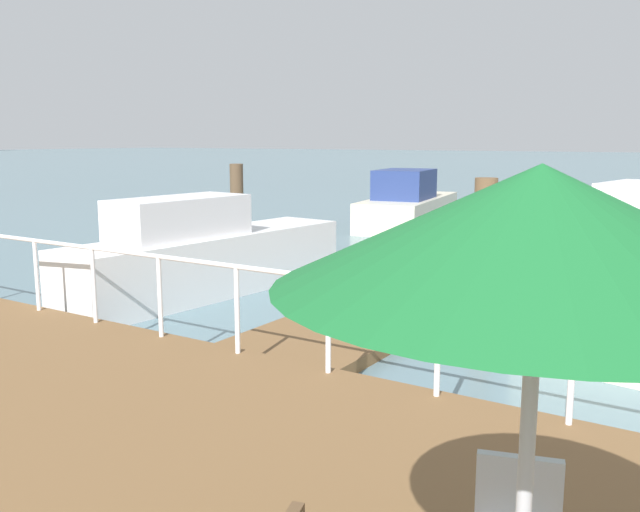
# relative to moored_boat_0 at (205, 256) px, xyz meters

# --- Properties ---
(floating_dock) EXTENTS (13.31, 2.00, 0.18)m
(floating_dock) POSITION_rel_moored_boat_0_xyz_m (2.81, -3.67, -0.65)
(floating_dock) COLOR brown
(floating_dock) RESTS_ON ground_plane
(boardwalk_railing) EXTENTS (0.06, 24.26, 1.08)m
(boardwalk_railing) POSITION_rel_moored_boat_0_xyz_m (-3.49, -4.31, 0.47)
(boardwalk_railing) COLOR white
(boardwalk_railing) RESTS_ON boardwalk
(dock_piling_0) EXTENTS (0.33, 0.33, 2.31)m
(dock_piling_0) POSITION_rel_moored_boat_0_xyz_m (3.58, 2.17, 0.42)
(dock_piling_0) COLOR brown
(dock_piling_0) RESTS_ON ground_plane
(dock_piling_1) EXTENTS (0.35, 0.35, 2.34)m
(dock_piling_1) POSITION_rel_moored_boat_0_xyz_m (0.59, -5.22, 0.43)
(dock_piling_1) COLOR brown
(dock_piling_1) RESTS_ON ground_plane
(dock_piling_2) EXTENTS (0.35, 0.35, 1.86)m
(dock_piling_2) POSITION_rel_moored_boat_0_xyz_m (12.01, 2.29, 0.19)
(dock_piling_2) COLOR brown
(dock_piling_2) RESTS_ON ground_plane
(moored_boat_0) EXTENTS (6.26, 1.95, 1.88)m
(moored_boat_0) POSITION_rel_moored_boat_0_xyz_m (0.00, 0.00, 0.00)
(moored_boat_0) COLOR white
(moored_boat_0) RESTS_ON ground_plane
(moored_boat_4) EXTENTS (6.15, 2.97, 1.92)m
(moored_boat_4) POSITION_rel_moored_boat_0_xyz_m (11.28, 1.18, -0.03)
(moored_boat_4) COLOR beige
(moored_boat_4) RESTS_ON ground_plane
(patio_umbrella) EXTENTS (1.91, 1.91, 2.44)m
(patio_umbrella) POSITION_rel_moored_boat_0_xyz_m (-7.14, -8.12, 1.87)
(patio_umbrella) COLOR #B2B2B7
(patio_umbrella) RESTS_ON boardwalk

